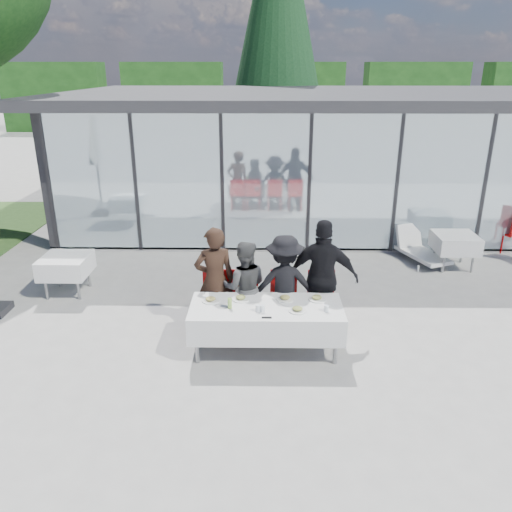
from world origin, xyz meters
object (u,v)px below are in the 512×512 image
at_px(diner_chair_c, 284,297).
at_px(plate_a, 211,300).
at_px(diner_chair_b, 245,297).
at_px(diner_chair_d, 321,298).
at_px(diner_chair_a, 216,297).
at_px(plate_d, 317,298).
at_px(diner_b, 244,287).
at_px(juice_bottle, 230,303).
at_px(diner_a, 215,280).
at_px(folded_eyeglasses, 267,318).
at_px(plate_extra, 297,309).
at_px(spare_table_left, 66,266).
at_px(plate_c, 285,298).
at_px(lounger, 419,249).
at_px(diner_d, 323,277).
at_px(plate_b, 241,298).
at_px(spare_chair_b, 512,230).
at_px(diner_c, 284,284).
at_px(conifer_tree, 278,10).
at_px(spare_table_right, 455,243).
at_px(dining_table, 266,319).

bearing_deg(diner_chair_c, plate_a, -152.05).
height_order(diner_chair_b, diner_chair_d, same).
xyz_separation_m(diner_chair_a, plate_d, (1.58, -0.52, 0.24)).
xyz_separation_m(diner_b, juice_bottle, (-0.18, -0.71, 0.06)).
relative_size(diner_a, folded_eyeglasses, 12.59).
distance_m(diner_chair_c, plate_extra, 0.95).
distance_m(diner_chair_a, plate_a, 0.64).
bearing_deg(diner_chair_c, diner_b, -169.90).
relative_size(plate_extra, spare_table_left, 0.30).
bearing_deg(plate_c, spare_table_left, 155.91).
xyz_separation_m(plate_c, lounger, (3.14, 3.67, -0.52)).
bearing_deg(folded_eyeglasses, plate_a, 147.96).
relative_size(diner_d, plate_c, 7.20).
height_order(plate_a, plate_b, same).
bearing_deg(diner_b, spare_chair_b, -148.15).
bearing_deg(lounger, diner_a, -142.51).
distance_m(plate_c, folded_eyeglasses, 0.66).
distance_m(diner_chair_a, diner_chair_b, 0.47).
bearing_deg(juice_bottle, diner_chair_c, 45.07).
bearing_deg(diner_d, diner_b, 9.90).
relative_size(diner_c, conifer_tree, 0.16).
bearing_deg(diner_c, spare_table_left, -20.24).
xyz_separation_m(plate_b, plate_extra, (0.84, -0.37, 0.00)).
bearing_deg(spare_chair_b, diner_chair_c, -145.76).
bearing_deg(spare_chair_b, spare_table_right, -149.53).
relative_size(plate_extra, lounger, 0.18).
relative_size(diner_chair_d, spare_table_right, 1.13).
distance_m(diner_d, spare_table_right, 4.23).
distance_m(juice_bottle, spare_table_left, 3.86).
xyz_separation_m(diner_chair_c, plate_extra, (0.16, -0.90, 0.24)).
height_order(plate_extra, lounger, plate_extra).
distance_m(dining_table, plate_a, 0.88).
distance_m(plate_b, juice_bottle, 0.33).
bearing_deg(diner_chair_d, diner_chair_a, 180.00).
relative_size(folded_eyeglasses, spare_chair_b, 0.14).
height_order(plate_c, plate_d, same).
bearing_deg(plate_extra, spare_table_left, 152.56).
bearing_deg(plate_a, diner_chair_d, 19.00).
xyz_separation_m(lounger, conifer_tree, (-2.98, 9.45, 5.73)).
distance_m(diner_a, diner_chair_b, 0.59).
bearing_deg(spare_table_left, spare_chair_b, 14.25).
distance_m(diner_b, lounger, 5.00).
bearing_deg(dining_table, spare_chair_b, 37.87).
xyz_separation_m(spare_table_right, lounger, (-0.61, 0.43, -0.30)).
height_order(diner_c, plate_c, diner_c).
bearing_deg(lounger, dining_table, -131.37).
relative_size(diner_chair_c, plate_b, 3.73).
xyz_separation_m(dining_table, spare_table_right, (4.04, 3.45, 0.02)).
relative_size(plate_b, folded_eyeglasses, 1.87).
relative_size(dining_table, plate_c, 8.64).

